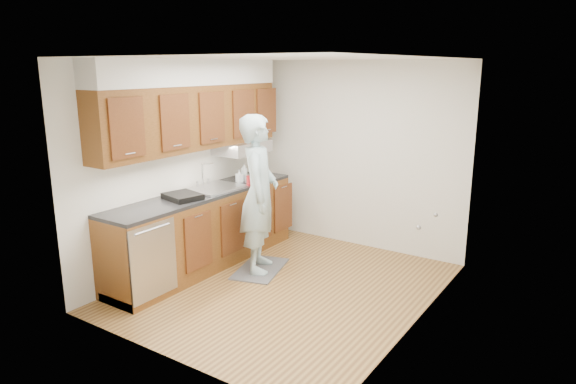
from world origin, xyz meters
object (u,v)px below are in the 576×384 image
object	(u,v)px
soda_can	(249,181)
steel_can	(247,178)
soap_bottle_b	(239,176)
soap_bottle_a	(244,172)
dish_rack	(183,196)
person	(259,184)

from	to	relation	value
soda_can	steel_can	world-z (taller)	soda_can
soap_bottle_b	soap_bottle_a	bearing A→B (deg)	94.50
soap_bottle_a	soap_bottle_b	xyz separation A→B (m)	(0.01, -0.11, -0.04)
dish_rack	soda_can	bearing A→B (deg)	90.50
soda_can	soap_bottle_b	bearing A→B (deg)	159.58
soap_bottle_b	dish_rack	xyz separation A→B (m)	(0.01, -1.04, -0.05)
soda_can	steel_can	xyz separation A→B (m)	(-0.14, 0.13, -0.01)
soda_can	steel_can	distance (m)	0.19
soap_bottle_b	steel_can	world-z (taller)	soap_bottle_b
soap_bottle_a	soda_can	distance (m)	0.31
soap_bottle_b	steel_can	bearing A→B (deg)	25.53
soap_bottle_a	soap_bottle_b	size ratio (longest dim) A/B	1.42
soap_bottle_b	steel_can	size ratio (longest dim) A/B	1.54
soda_can	dish_rack	size ratio (longest dim) A/B	0.32
person	soap_bottle_b	world-z (taller)	person
soap_bottle_b	dish_rack	world-z (taller)	soap_bottle_b
steel_can	dish_rack	xyz separation A→B (m)	(-0.08, -1.08, -0.02)
soap_bottle_a	steel_can	size ratio (longest dim) A/B	2.18
person	dish_rack	size ratio (longest dim) A/B	5.29
soda_can	dish_rack	world-z (taller)	soda_can
person	soda_can	xyz separation A→B (m)	(-0.40, 0.32, -0.07)
soap_bottle_a	soda_can	bearing A→B (deg)	-39.94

